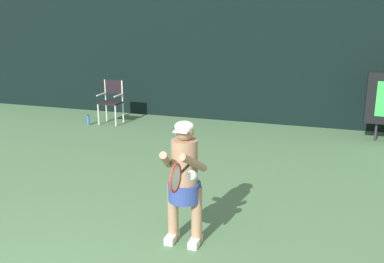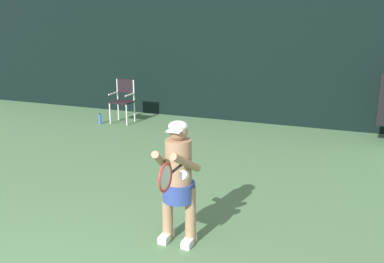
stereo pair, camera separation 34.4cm
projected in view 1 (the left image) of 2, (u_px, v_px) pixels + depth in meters
backdrop_screen at (238, 50)px, 10.78m from camera, size 18.00×0.12×3.66m
umpire_chair at (112, 99)px, 10.87m from camera, size 0.52×0.44×1.08m
water_bottle at (88, 120)px, 10.78m from camera, size 0.07×0.07×0.27m
tennis_player at (184, 178)px, 5.05m from camera, size 0.53×0.61×1.51m
tennis_racket at (176, 177)px, 4.43m from camera, size 0.03×0.60×0.31m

